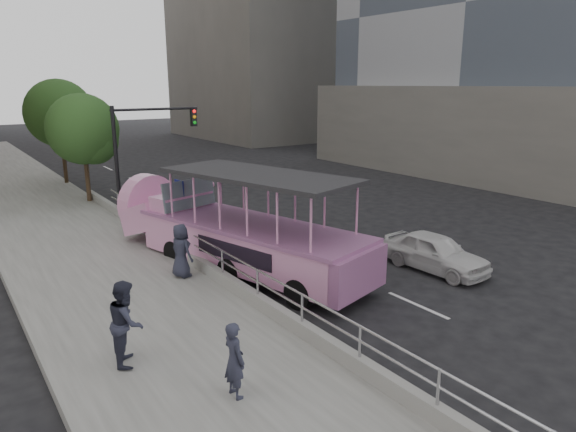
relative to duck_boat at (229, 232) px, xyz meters
The scene contains 14 objects.
ground 4.48m from the duck_boat, 64.47° to the right, with size 160.00×160.00×0.00m, color black.
sidewalk 7.35m from the duck_boat, 122.48° to the left, with size 5.50×80.00×0.30m, color #9F9F99.
kerb_wall 2.40m from the duck_boat, 124.09° to the right, with size 0.24×30.00×0.36m, color gray.
guardrail 2.27m from the duck_boat, 124.09° to the right, with size 0.07×22.00×0.71m.
duck_boat is the anchor object (origin of this frame).
car 7.01m from the duck_boat, 37.56° to the right, with size 1.51×3.75×1.28m, color silver.
pedestrian_near 8.06m from the duck_boat, 118.09° to the right, with size 0.56×0.37×1.53m, color #2A2D3E.
pedestrian_mid 6.90m from the duck_boat, 137.16° to the right, with size 0.90×0.70×1.86m, color #2A2D3E.
pedestrian_far 2.13m from the duck_boat, 163.03° to the right, with size 0.83×0.54×1.69m, color #2A2D3E.
parking_sign 2.37m from the duck_boat, 109.98° to the left, with size 0.09×0.63×2.80m.
traffic_signal 8.91m from the duck_boat, 89.03° to the left, with size 4.20×0.32×5.20m.
street_tree_near 12.40m from the duck_boat, 96.87° to the left, with size 3.52×3.52×5.72m.
street_tree_far 18.35m from the duck_boat, 93.97° to the left, with size 3.97×3.97×6.45m.
tower_podium 32.48m from the duck_boat, 10.88° to the left, with size 26.00×26.00×6.00m, color slate.
Camera 1 is at (-9.83, -10.97, 6.15)m, focal length 32.00 mm.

